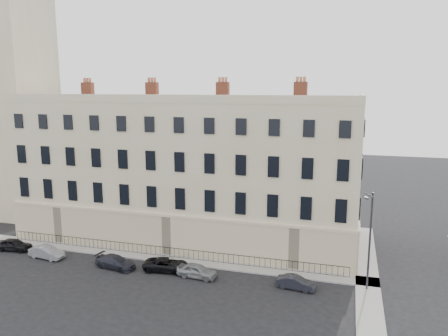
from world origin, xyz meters
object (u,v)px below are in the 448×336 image
Objects in this scene: car_b at (47,252)px; car_d at (167,265)px; car_f at (296,283)px; car_c at (116,262)px; streetlamp at (370,237)px; car_a at (14,245)px; car_e at (197,271)px.

car_b is 0.86× the size of car_d.
car_b is at bearing 85.15° from car_d.
car_b is 1.11× the size of car_f.
car_c is 0.48× the size of streetlamp.
streetlamp is at bearing -95.41° from car_a.
streetlamp reaches higher than car_f.
car_f is at bearing -83.48° from car_e.
car_a reaches higher than car_d.
car_b is 15.61m from car_e.
car_e reaches higher than car_f.
streetlamp is at bearing -93.90° from car_d.
car_f is (28.82, -0.62, -0.08)m from car_a.
car_a is at bearing 92.99° from car_e.
car_d is at bearing 85.69° from car_e.
streetlamp reaches higher than car_b.
car_b is at bearing 161.27° from streetlamp.
car_a reaches higher than car_e.
car_b reaches higher than car_d.
car_d is 3.16m from car_e.
car_a reaches higher than car_c.
car_e reaches higher than car_b.
car_d is at bearing -71.70° from car_c.
car_b is 12.50m from car_d.
car_a is at bearing 95.12° from car_c.
car_a reaches higher than car_f.
car_a reaches higher than car_b.
car_d is 11.74m from car_f.
car_b is 0.90× the size of car_c.
car_d reaches higher than car_c.
car_c is (12.28, -1.00, -0.04)m from car_a.
car_a is 0.91× the size of car_c.
car_e is at bearing -106.73° from car_d.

